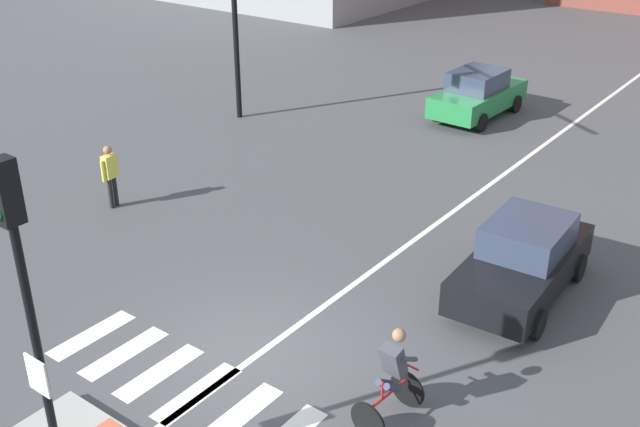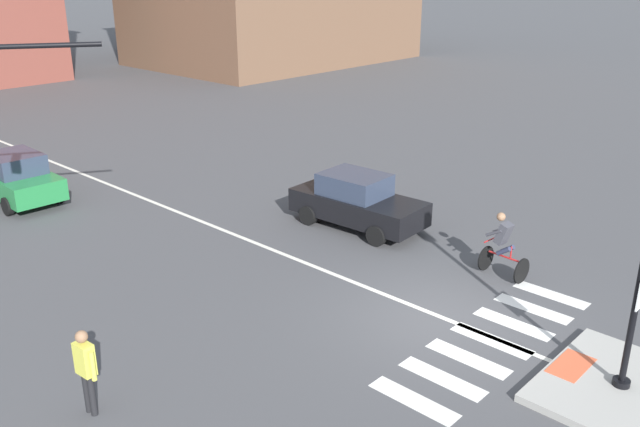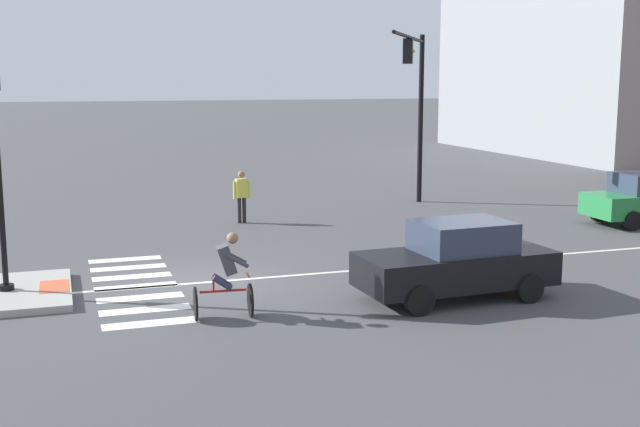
{
  "view_description": "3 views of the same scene",
  "coord_description": "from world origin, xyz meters",
  "px_view_note": "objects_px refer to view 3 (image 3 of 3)",
  "views": [
    {
      "loc": [
        7.84,
        -8.24,
        8.4
      ],
      "look_at": [
        -1.34,
        3.95,
        0.98
      ],
      "focal_mm": 42.48,
      "sensor_mm": 36.0,
      "label": 1
    },
    {
      "loc": [
        -11.57,
        -7.07,
        7.56
      ],
      "look_at": [
        0.14,
        3.81,
        1.53
      ],
      "focal_mm": 37.76,
      "sensor_mm": 36.0,
      "label": 2
    },
    {
      "loc": [
        17.62,
        -2.81,
        4.56
      ],
      "look_at": [
        0.91,
        2.7,
        1.58
      ],
      "focal_mm": 44.93,
      "sensor_mm": 36.0,
      "label": 3
    }
  ],
  "objects_px": {
    "traffic_light_mast": "(416,90)",
    "cyclist": "(226,274)",
    "car_black_eastbound_mid": "(457,261)",
    "pedestrian_at_curb_left": "(242,192)"
  },
  "relations": [
    {
      "from": "traffic_light_mast",
      "to": "car_black_eastbound_mid",
      "type": "relative_size",
      "value": 1.46
    },
    {
      "from": "traffic_light_mast",
      "to": "cyclist",
      "type": "height_order",
      "value": "traffic_light_mast"
    },
    {
      "from": "pedestrian_at_curb_left",
      "to": "cyclist",
      "type": "bearing_deg",
      "value": -14.34
    },
    {
      "from": "car_black_eastbound_mid",
      "to": "cyclist",
      "type": "height_order",
      "value": "cyclist"
    },
    {
      "from": "car_black_eastbound_mid",
      "to": "cyclist",
      "type": "xyz_separation_m",
      "value": [
        -0.1,
        -4.87,
        0.06
      ]
    },
    {
      "from": "traffic_light_mast",
      "to": "cyclist",
      "type": "xyz_separation_m",
      "value": [
        11.11,
        -9.08,
        -3.28
      ]
    },
    {
      "from": "traffic_light_mast",
      "to": "pedestrian_at_curb_left",
      "type": "distance_m",
      "value": 7.34
    },
    {
      "from": "traffic_light_mast",
      "to": "car_black_eastbound_mid",
      "type": "height_order",
      "value": "traffic_light_mast"
    },
    {
      "from": "traffic_light_mast",
      "to": "pedestrian_at_curb_left",
      "type": "relative_size",
      "value": 3.66
    },
    {
      "from": "traffic_light_mast",
      "to": "pedestrian_at_curb_left",
      "type": "height_order",
      "value": "traffic_light_mast"
    }
  ]
}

